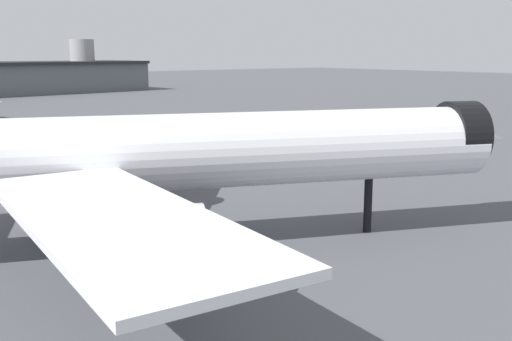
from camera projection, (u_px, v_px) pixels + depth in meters
name	position (u px, v px, depth m)	size (l,w,h in m)	color
ground	(142.00, 250.00, 52.58)	(900.00, 900.00, 0.00)	#4C4F54
airliner_near_gate	(160.00, 154.00, 51.34)	(65.68, 58.73, 19.36)	white
baggage_tug_wing	(241.00, 157.00, 93.21)	(3.27, 3.52, 1.85)	black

